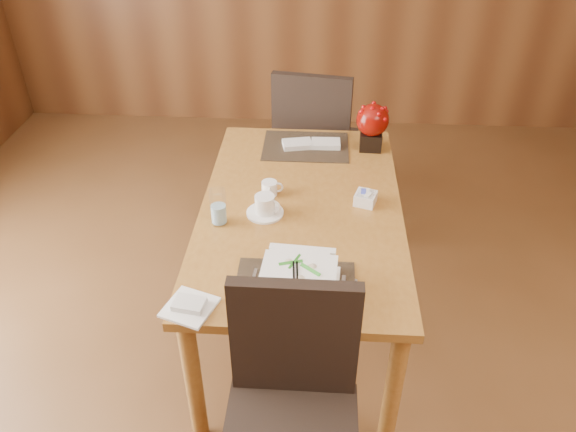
# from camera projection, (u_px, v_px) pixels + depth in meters

# --- Properties ---
(ground) EXTENTS (6.00, 6.00, 0.00)m
(ground) POSITION_uv_depth(u_px,v_px,m) (293.00, 422.00, 2.48)
(ground) COLOR brown
(ground) RESTS_ON ground
(dining_table) EXTENTS (0.90, 1.50, 0.75)m
(dining_table) POSITION_uv_depth(u_px,v_px,m) (301.00, 223.00, 2.58)
(dining_table) COLOR #A46E2D
(dining_table) RESTS_ON ground
(placemat_near) EXTENTS (0.45, 0.33, 0.01)m
(placemat_near) POSITION_uv_depth(u_px,v_px,m) (295.00, 289.00, 2.08)
(placemat_near) COLOR black
(placemat_near) RESTS_ON dining_table
(placemat_far) EXTENTS (0.45, 0.33, 0.01)m
(placemat_far) POSITION_uv_depth(u_px,v_px,m) (306.00, 146.00, 2.97)
(placemat_far) COLOR black
(placemat_far) RESTS_ON dining_table
(soup_setting) EXTENTS (0.31, 0.31, 0.12)m
(soup_setting) POSITION_uv_depth(u_px,v_px,m) (299.00, 281.00, 2.03)
(soup_setting) COLOR white
(soup_setting) RESTS_ON dining_table
(coffee_cup) EXTENTS (0.16, 0.16, 0.09)m
(coffee_cup) POSITION_uv_depth(u_px,v_px,m) (265.00, 206.00, 2.45)
(coffee_cup) COLOR white
(coffee_cup) RESTS_ON dining_table
(water_glass) EXTENTS (0.08, 0.08, 0.17)m
(water_glass) POSITION_uv_depth(u_px,v_px,m) (218.00, 207.00, 2.37)
(water_glass) COLOR white
(water_glass) RESTS_ON dining_table
(creamer_jug) EXTENTS (0.10, 0.10, 0.07)m
(creamer_jug) POSITION_uv_depth(u_px,v_px,m) (269.00, 188.00, 2.58)
(creamer_jug) COLOR white
(creamer_jug) RESTS_ON dining_table
(sugar_caddy) EXTENTS (0.11, 0.11, 0.05)m
(sugar_caddy) POSITION_uv_depth(u_px,v_px,m) (365.00, 198.00, 2.52)
(sugar_caddy) COLOR white
(sugar_caddy) RESTS_ON dining_table
(berry_decor) EXTENTS (0.17, 0.17, 0.25)m
(berry_decor) POSITION_uv_depth(u_px,v_px,m) (372.00, 124.00, 2.88)
(berry_decor) COLOR black
(berry_decor) RESTS_ON dining_table
(napkins_far) EXTENTS (0.31, 0.14, 0.03)m
(napkins_far) POSITION_uv_depth(u_px,v_px,m) (314.00, 144.00, 2.96)
(napkins_far) COLOR silver
(napkins_far) RESTS_ON dining_table
(bread_plate) EXTENTS (0.21, 0.21, 0.01)m
(bread_plate) POSITION_uv_depth(u_px,v_px,m) (190.00, 307.00, 2.00)
(bread_plate) COLOR white
(bread_plate) RESTS_ON dining_table
(near_chair) EXTENTS (0.46, 0.47, 0.99)m
(near_chair) POSITION_uv_depth(u_px,v_px,m) (292.00, 402.00, 1.91)
(near_chair) COLOR black
(near_chair) RESTS_ON ground
(far_chair) EXTENTS (0.54, 0.55, 1.02)m
(far_chair) POSITION_uv_depth(u_px,v_px,m) (314.00, 138.00, 3.42)
(far_chair) COLOR black
(far_chair) RESTS_ON ground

